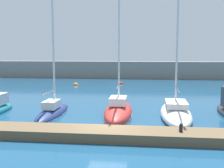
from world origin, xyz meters
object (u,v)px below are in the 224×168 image
sailboat_navy_second (53,112)px  mooring_buoy_orange (76,85)px  sailboat_white_fourth (176,112)px  mooring_buoy_red (121,84)px  sailboat_red_third (118,111)px  dock_bollard (181,128)px

sailboat_navy_second → mooring_buoy_orange: bearing=8.9°
sailboat_white_fourth → mooring_buoy_red: sailboat_white_fourth is taller
sailboat_white_fourth → mooring_buoy_red: 22.22m
sailboat_white_fourth → sailboat_red_third: bearing=89.1°
mooring_buoy_red → dock_bollard: bearing=-78.4°
dock_bollard → sailboat_navy_second: bearing=149.1°
sailboat_white_fourth → mooring_buoy_red: size_ratio=18.89×
sailboat_white_fourth → dock_bollard: (-0.35, -5.50, 0.35)m
sailboat_red_third → dock_bollard: sailboat_red_third is taller
sailboat_red_third → dock_bollard: (3.99, -5.67, 0.38)m
mooring_buoy_red → mooring_buoy_orange: 7.03m
dock_bollard → mooring_buoy_orange: bearing=116.3°
mooring_buoy_red → sailboat_white_fourth: bearing=-74.7°
sailboat_red_third → sailboat_white_fourth: size_ratio=0.99×
sailboat_white_fourth → mooring_buoy_orange: sailboat_white_fourth is taller
mooring_buoy_red → dock_bollard: dock_bollard is taller
sailboat_navy_second → dock_bollard: bearing=-120.8°
sailboat_navy_second → mooring_buoy_red: bearing=-9.6°
sailboat_navy_second → dock_bollard: sailboat_navy_second is taller
mooring_buoy_orange → dock_bollard: 27.32m
sailboat_navy_second → mooring_buoy_orange: sailboat_navy_second is taller
sailboat_navy_second → sailboat_red_third: bearing=-87.9°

